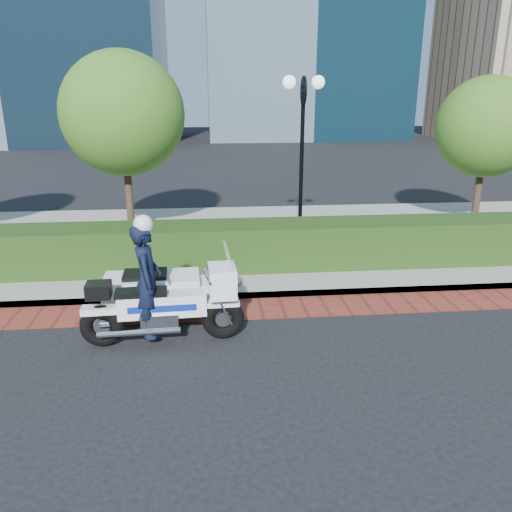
{
  "coord_description": "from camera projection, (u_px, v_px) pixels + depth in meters",
  "views": [
    {
      "loc": [
        -1.37,
        -7.23,
        3.89
      ],
      "look_at": [
        -0.49,
        1.7,
        1.0
      ],
      "focal_mm": 35.0,
      "sensor_mm": 36.0,
      "label": 1
    }
  ],
  "objects": [
    {
      "name": "ground",
      "position": [
        296.0,
        345.0,
        8.17
      ],
      "size": [
        120.0,
        120.0,
        0.0
      ],
      "primitive_type": "plane",
      "color": "black",
      "rests_on": "ground"
    },
    {
      "name": "brick_strip",
      "position": [
        282.0,
        308.0,
        9.59
      ],
      "size": [
        60.0,
        1.0,
        0.01
      ],
      "primitive_type": "cube",
      "color": "maroon",
      "rests_on": "ground"
    },
    {
      "name": "sidewalk",
      "position": [
        258.0,
        240.0,
        13.83
      ],
      "size": [
        60.0,
        8.0,
        0.15
      ],
      "primitive_type": "cube",
      "color": "gray",
      "rests_on": "ground"
    },
    {
      "name": "hedge_main",
      "position": [
        269.0,
        245.0,
        11.38
      ],
      "size": [
        18.0,
        1.2,
        1.0
      ],
      "primitive_type": "cube",
      "color": "black",
      "rests_on": "sidewalk"
    },
    {
      "name": "lamppost",
      "position": [
        302.0,
        135.0,
        12.29
      ],
      "size": [
        1.02,
        0.7,
        4.21
      ],
      "color": "black",
      "rests_on": "sidewalk"
    },
    {
      "name": "tree_b",
      "position": [
        123.0,
        114.0,
        12.95
      ],
      "size": [
        3.2,
        3.2,
        4.89
      ],
      "color": "#332319",
      "rests_on": "sidewalk"
    },
    {
      "name": "tree_c",
      "position": [
        487.0,
        127.0,
        14.0
      ],
      "size": [
        2.8,
        2.8,
        4.3
      ],
      "color": "#332319",
      "rests_on": "sidewalk"
    },
    {
      "name": "police_motorcycle",
      "position": [
        156.0,
        292.0,
        8.39
      ],
      "size": [
        2.67,
        1.88,
        2.16
      ],
      "rotation": [
        0.0,
        0.0,
        0.04
      ],
      "color": "black",
      "rests_on": "ground"
    }
  ]
}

